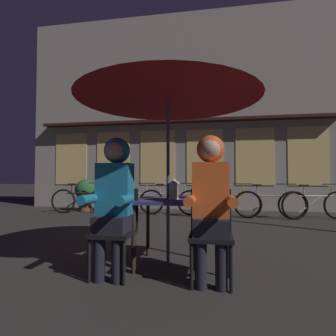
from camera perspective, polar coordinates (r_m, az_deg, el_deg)
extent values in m
plane|color=#2D2B28|center=(3.14, 0.01, -20.37)|extent=(60.00, 60.00, 0.00)
cube|color=navy|center=(2.99, 0.01, -7.13)|extent=(0.72, 0.72, 0.04)
cylinder|color=#2D2319|center=(2.82, -7.52, -15.04)|extent=(0.04, 0.04, 0.70)
cylinder|color=#2D2319|center=(2.71, 5.60, -15.59)|extent=(0.04, 0.04, 0.70)
cylinder|color=#2D2319|center=(3.41, -4.39, -12.78)|extent=(0.04, 0.04, 0.70)
cylinder|color=#2D2319|center=(3.32, 6.35, -13.07)|extent=(0.04, 0.04, 0.70)
cylinder|color=#4C4C51|center=(2.98, 0.01, 0.61)|extent=(0.04, 0.04, 2.25)
cone|color=maroon|center=(3.17, 0.01, 17.77)|extent=(2.10, 2.10, 0.38)
sphere|color=#4C4C51|center=(3.25, 0.01, 21.43)|extent=(0.06, 0.06, 0.06)
cube|color=white|center=(2.97, 1.23, -6.66)|extent=(0.11, 0.11, 0.02)
cube|color=white|center=(2.97, 1.23, -4.96)|extent=(0.09, 0.09, 0.16)
pyramid|color=white|center=(2.96, 1.23, -2.89)|extent=(0.11, 0.11, 0.06)
cube|color=black|center=(2.74, -11.84, -13.75)|extent=(0.40, 0.40, 0.04)
cylinder|color=black|center=(2.58, -9.60, -19.64)|extent=(0.03, 0.03, 0.41)
cylinder|color=black|center=(2.71, -16.80, -18.75)|extent=(0.03, 0.03, 0.41)
cylinder|color=black|center=(2.89, -7.29, -17.71)|extent=(0.03, 0.03, 0.41)
cylinder|color=black|center=(3.01, -13.79, -17.07)|extent=(0.03, 0.03, 0.41)
cube|color=black|center=(2.87, -10.45, -8.55)|extent=(0.40, 0.03, 0.42)
cube|color=black|center=(2.56, 9.32, -14.60)|extent=(0.40, 0.40, 0.04)
cylinder|color=black|center=(2.46, 13.56, -20.52)|extent=(0.03, 0.03, 0.41)
cylinder|color=black|center=(2.46, 5.11, -20.56)|extent=(0.03, 0.03, 0.41)
cylinder|color=black|center=(2.79, 13.04, -18.30)|extent=(0.03, 0.03, 0.41)
cylinder|color=black|center=(2.79, 5.67, -18.33)|extent=(0.03, 0.03, 0.41)
cube|color=black|center=(2.70, 9.30, -8.97)|extent=(0.40, 0.03, 0.42)
cylinder|color=black|center=(2.64, -11.00, -18.77)|extent=(0.11, 0.11, 0.45)
cylinder|color=black|center=(2.71, -14.76, -18.32)|extent=(0.11, 0.11, 0.45)
cube|color=black|center=(2.72, -11.82, -11.68)|extent=(0.32, 0.36, 0.16)
cube|color=teal|center=(2.72, -11.46, -4.48)|extent=(0.34, 0.22, 0.52)
cylinder|color=teal|center=(2.46, -9.38, -6.86)|extent=(0.09, 0.30, 0.09)
cylinder|color=teal|center=(2.60, -16.97, -6.54)|extent=(0.09, 0.30, 0.09)
sphere|color=tan|center=(2.73, -11.41, 3.62)|extent=(0.21, 0.21, 0.21)
sphere|color=teal|center=(2.78, -11.04, 3.73)|extent=(0.27, 0.27, 0.27)
cylinder|color=black|center=(2.49, 11.53, -19.81)|extent=(0.11, 0.11, 0.45)
cylinder|color=black|center=(2.49, 7.14, -19.83)|extent=(0.11, 0.11, 0.45)
cube|color=black|center=(2.54, 9.30, -12.39)|extent=(0.32, 0.36, 0.16)
cube|color=#E05B23|center=(2.54, 9.26, -4.67)|extent=(0.34, 0.22, 0.52)
cylinder|color=#E05B23|center=(2.33, 13.71, -7.09)|extent=(0.09, 0.30, 0.09)
cylinder|color=#E05B23|center=(2.34, 4.80, -7.14)|extent=(0.09, 0.30, 0.09)
sphere|color=tan|center=(2.55, 9.22, 4.00)|extent=(0.21, 0.21, 0.21)
sphere|color=#E05B23|center=(2.60, 9.22, 4.10)|extent=(0.27, 0.27, 0.27)
cube|color=#9E9389|center=(8.65, 3.02, 12.13)|extent=(10.00, 0.60, 6.20)
cube|color=#F4D17A|center=(9.28, -20.33, 1.91)|extent=(1.10, 0.02, 1.70)
cube|color=#F4D17A|center=(8.64, -11.86, 2.11)|extent=(1.10, 0.02, 1.70)
cube|color=#F4D17A|center=(8.22, -2.30, 2.27)|extent=(1.10, 0.02, 1.70)
cube|color=#F4D17A|center=(8.05, 7.98, 2.38)|extent=(1.10, 0.02, 1.70)
cube|color=#F4D17A|center=(8.15, 18.35, 2.41)|extent=(1.10, 0.02, 1.70)
cube|color=#F4D17A|center=(8.50, 28.18, 2.37)|extent=(1.10, 0.02, 1.70)
cube|color=#331914|center=(8.13, 2.66, 10.17)|extent=(9.00, 0.36, 0.08)
torus|color=black|center=(7.53, -14.45, -6.95)|extent=(0.66, 0.18, 0.66)
torus|color=black|center=(7.81, -21.83, -6.69)|extent=(0.66, 0.18, 0.66)
cylinder|color=black|center=(7.64, -18.19, -5.23)|extent=(0.83, 0.20, 0.04)
cylinder|color=black|center=(7.69, -19.09, -6.55)|extent=(0.60, 0.15, 0.44)
cylinder|color=black|center=(7.72, -20.22, -4.28)|extent=(0.02, 0.02, 0.24)
cube|color=black|center=(7.71, -20.21, -3.31)|extent=(0.21, 0.12, 0.04)
cylinder|color=black|center=(7.53, -15.34, -4.24)|extent=(0.02, 0.02, 0.28)
cylinder|color=black|center=(7.53, -15.33, -3.17)|extent=(0.44, 0.11, 0.02)
torus|color=black|center=(7.01, -3.68, -7.38)|extent=(0.66, 0.09, 0.66)
torus|color=black|center=(7.25, -11.72, -7.16)|extent=(0.66, 0.09, 0.66)
cylinder|color=#ADA89E|center=(7.10, -7.76, -5.56)|extent=(0.84, 0.09, 0.04)
cylinder|color=#ADA89E|center=(7.14, -8.73, -7.00)|extent=(0.61, 0.07, 0.44)
cylinder|color=#ADA89E|center=(7.17, -9.98, -4.56)|extent=(0.02, 0.02, 0.24)
cube|color=black|center=(7.16, -9.98, -3.52)|extent=(0.20, 0.09, 0.04)
cylinder|color=#ADA89E|center=(7.01, -4.67, -4.47)|extent=(0.02, 0.02, 0.28)
cylinder|color=black|center=(7.01, -4.66, -3.33)|extent=(0.44, 0.05, 0.02)
torus|color=black|center=(6.84, 4.83, -7.51)|extent=(0.66, 0.06, 0.66)
torus|color=black|center=(7.01, -3.57, -7.38)|extent=(0.66, 0.06, 0.66)
cylinder|color=#ADA89E|center=(6.89, 0.58, -5.69)|extent=(0.84, 0.05, 0.04)
cylinder|color=#ADA89E|center=(6.92, -0.43, -7.18)|extent=(0.61, 0.04, 0.44)
cylinder|color=#ADA89E|center=(6.93, -1.76, -4.67)|extent=(0.02, 0.02, 0.24)
cube|color=black|center=(6.93, -1.75, -3.60)|extent=(0.20, 0.08, 0.04)
cylinder|color=#ADA89E|center=(6.83, 3.80, -4.54)|extent=(0.02, 0.02, 0.28)
cylinder|color=black|center=(6.82, 3.80, -3.37)|extent=(0.44, 0.03, 0.02)
torus|color=black|center=(6.64, 17.01, -7.60)|extent=(0.66, 0.11, 0.66)
torus|color=black|center=(6.68, 8.16, -7.63)|extent=(0.66, 0.11, 0.66)
cylinder|color=#B78419|center=(6.62, 12.56, -5.79)|extent=(0.84, 0.11, 0.04)
cylinder|color=#B78419|center=(6.65, 11.51, -7.36)|extent=(0.61, 0.09, 0.44)
cylinder|color=#B78419|center=(6.64, 10.08, -4.76)|extent=(0.02, 0.02, 0.24)
cube|color=black|center=(6.63, 10.07, -3.64)|extent=(0.21, 0.10, 0.04)
cylinder|color=#B78419|center=(6.61, 15.92, -4.56)|extent=(0.02, 0.02, 0.28)
cylinder|color=black|center=(6.61, 15.91, -3.34)|extent=(0.44, 0.07, 0.02)
torus|color=black|center=(6.88, 25.45, -7.30)|extent=(0.66, 0.07, 0.66)
torus|color=black|center=(6.70, 16.90, -7.55)|extent=(0.66, 0.07, 0.66)
cylinder|color=#ADA89E|center=(6.75, 21.21, -5.63)|extent=(0.84, 0.06, 0.04)
cylinder|color=#ADA89E|center=(6.75, 20.20, -7.19)|extent=(0.61, 0.05, 0.44)
cylinder|color=#ADA89E|center=(6.70, 18.79, -4.66)|extent=(0.02, 0.02, 0.24)
cube|color=black|center=(6.70, 18.78, -3.55)|extent=(0.20, 0.08, 0.04)
cylinder|color=#ADA89E|center=(6.83, 24.41, -4.37)|extent=(0.02, 0.02, 0.28)
cylinder|color=black|center=(6.82, 24.39, -3.20)|extent=(0.44, 0.03, 0.02)
torus|color=black|center=(6.82, 25.89, -7.34)|extent=(0.65, 0.20, 0.66)
cylinder|color=#ADA89E|center=(7.07, 29.48, -5.34)|extent=(0.82, 0.23, 0.04)
cylinder|color=#ADA89E|center=(7.01, 28.67, -6.87)|extent=(0.60, 0.17, 0.44)
cylinder|color=#ADA89E|center=(6.91, 27.48, -4.46)|extent=(0.02, 0.02, 0.24)
cube|color=black|center=(6.90, 27.46, -3.38)|extent=(0.21, 0.12, 0.04)
cylinder|color=#ADA89E|center=(7.28, 32.03, -4.09)|extent=(0.02, 0.02, 0.28)
cylinder|color=black|center=(7.27, 32.01, -2.99)|extent=(0.43, 0.12, 0.02)
cube|color=#661E7A|center=(3.14, 3.96, -6.33)|extent=(0.24, 0.21, 0.02)
cylinder|color=brown|center=(8.13, -17.57, -7.68)|extent=(0.36, 0.36, 0.34)
sphere|color=#285B2D|center=(8.10, -17.53, -4.51)|extent=(0.60, 0.60, 0.60)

